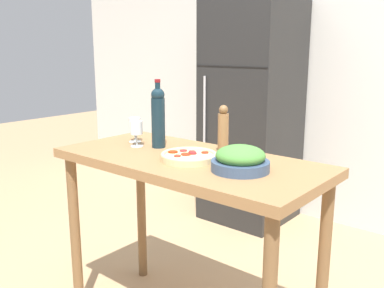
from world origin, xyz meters
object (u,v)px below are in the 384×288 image
at_px(refrigerator, 251,114).
at_px(wine_bottle, 158,116).
at_px(salad_bowl, 240,160).
at_px(homemade_pizza, 189,156).
at_px(pepper_mill, 223,130).
at_px(wine_glass_far, 135,126).
at_px(wine_glass_near, 136,129).

bearing_deg(refrigerator, wine_bottle, -76.29).
relative_size(refrigerator, wine_bottle, 5.16).
relative_size(salad_bowl, homemade_pizza, 0.95).
bearing_deg(homemade_pizza, wine_bottle, 161.19).
height_order(refrigerator, salad_bowl, refrigerator).
height_order(wine_bottle, pepper_mill, wine_bottle).
bearing_deg(homemade_pizza, wine_glass_far, 167.45).
bearing_deg(refrigerator, wine_glass_near, -80.43).
distance_m(wine_glass_near, salad_bowl, 0.69).
bearing_deg(pepper_mill, wine_glass_near, -159.52).
distance_m(wine_glass_far, salad_bowl, 0.78).
height_order(refrigerator, wine_glass_far, refrigerator).
bearing_deg(refrigerator, pepper_mill, -63.05).
xyz_separation_m(wine_glass_near, pepper_mill, (0.45, 0.17, 0.02)).
xyz_separation_m(refrigerator, wine_glass_near, (0.26, -1.57, 0.12)).
xyz_separation_m(refrigerator, homemade_pizza, (0.67, -1.61, 0.05)).
bearing_deg(salad_bowl, wine_glass_near, 177.12).
height_order(wine_bottle, salad_bowl, wine_bottle).
bearing_deg(wine_glass_far, pepper_mill, 10.34).
relative_size(refrigerator, salad_bowl, 7.34).
bearing_deg(wine_glass_far, wine_glass_near, -38.37).
distance_m(pepper_mill, salad_bowl, 0.32).
bearing_deg(wine_bottle, wine_glass_far, 177.80).
relative_size(wine_glass_near, homemade_pizza, 0.52).
bearing_deg(homemade_pizza, pepper_mill, 77.20).
bearing_deg(wine_glass_near, refrigerator, 99.57).
relative_size(wine_bottle, homemade_pizza, 1.35).
distance_m(refrigerator, pepper_mill, 1.58).
height_order(wine_bottle, homemade_pizza, wine_bottle).
relative_size(refrigerator, homemade_pizza, 6.95).
height_order(pepper_mill, homemade_pizza, pepper_mill).
relative_size(wine_glass_far, homemade_pizza, 0.52).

